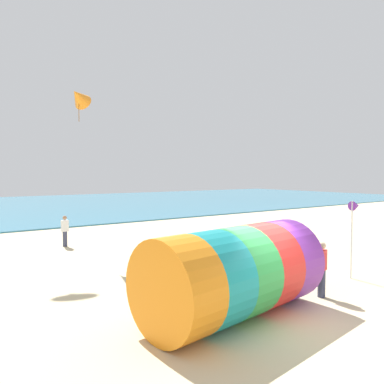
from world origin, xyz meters
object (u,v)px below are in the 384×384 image
kite_orange_delta (79,97)px  kite_handler (322,269)px  giant_inflatable_tube (235,272)px  beach_flag (355,209)px  bystander_near_water (65,231)px

kite_orange_delta → kite_handler: bearing=-71.2°
giant_inflatable_tube → beach_flag: beach_flag is taller
giant_inflatable_tube → kite_handler: giant_inflatable_tube is taller
giant_inflatable_tube → bystander_near_water: bearing=93.7°
beach_flag → giant_inflatable_tube: bearing=-177.2°
bystander_near_water → kite_handler: bearing=-72.2°
kite_orange_delta → beach_flag: bearing=-57.7°
kite_handler → bystander_near_water: (-4.19, 13.08, -0.06)m
kite_handler → beach_flag: beach_flag is taller
giant_inflatable_tube → kite_orange_delta: bearing=92.7°
giant_inflatable_tube → beach_flag: (6.28, 0.31, 1.35)m
kite_handler → kite_orange_delta: size_ratio=0.97×
kite_orange_delta → beach_flag: 13.73m
kite_handler → bystander_near_water: kite_handler is taller
giant_inflatable_tube → beach_flag: bearing=2.8°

